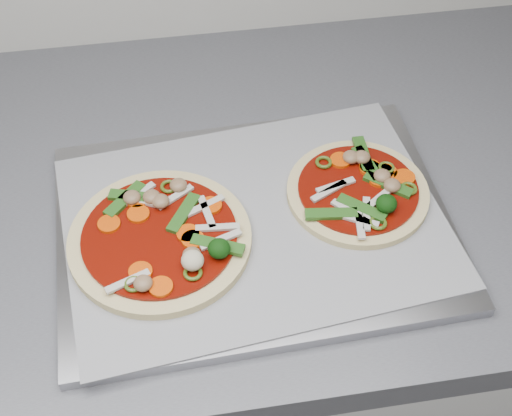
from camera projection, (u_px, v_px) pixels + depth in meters
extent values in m
cube|color=#9A999F|center=(254.00, 225.00, 0.81)|extent=(0.45, 0.34, 0.01)
cube|color=gray|center=(254.00, 221.00, 0.80)|extent=(0.45, 0.35, 0.00)
cylinder|color=beige|center=(160.00, 240.00, 0.77)|extent=(0.21, 0.21, 0.01)
cylinder|color=maroon|center=(159.00, 235.00, 0.77)|extent=(0.17, 0.17, 0.00)
cylinder|color=#F05800|center=(137.00, 200.00, 0.80)|extent=(0.03, 0.03, 0.00)
cube|color=beige|center=(137.00, 195.00, 0.80)|extent=(0.04, 0.03, 0.00)
cube|color=#2F5C1C|center=(184.00, 213.00, 0.78)|extent=(0.04, 0.06, 0.00)
ellipsoid|color=brown|center=(152.00, 197.00, 0.79)|extent=(0.02, 0.02, 0.01)
torus|color=#3F5516|center=(169.00, 186.00, 0.81)|extent=(0.02, 0.02, 0.00)
cube|color=beige|center=(128.00, 282.00, 0.72)|extent=(0.05, 0.02, 0.00)
cube|color=beige|center=(175.00, 197.00, 0.80)|extent=(0.04, 0.03, 0.00)
ellipsoid|color=beige|center=(192.00, 261.00, 0.73)|extent=(0.03, 0.03, 0.02)
torus|color=#3F5516|center=(222.00, 248.00, 0.75)|extent=(0.03, 0.03, 0.00)
ellipsoid|color=#113B0C|center=(219.00, 249.00, 0.74)|extent=(0.03, 0.03, 0.02)
cube|color=beige|center=(221.00, 240.00, 0.76)|extent=(0.05, 0.02, 0.00)
cylinder|color=#F05800|center=(141.00, 272.00, 0.73)|extent=(0.03, 0.03, 0.00)
cylinder|color=#F05800|center=(193.00, 240.00, 0.76)|extent=(0.03, 0.03, 0.00)
ellipsoid|color=brown|center=(192.00, 255.00, 0.74)|extent=(0.03, 0.03, 0.01)
cube|color=#2F5C1C|center=(218.00, 245.00, 0.75)|extent=(0.06, 0.04, 0.00)
cube|color=#2F5C1C|center=(134.00, 197.00, 0.80)|extent=(0.06, 0.03, 0.00)
ellipsoid|color=brown|center=(143.00, 283.00, 0.72)|extent=(0.02, 0.02, 0.01)
cube|color=beige|center=(141.00, 201.00, 0.80)|extent=(0.05, 0.03, 0.00)
torus|color=#3F5516|center=(134.00, 284.00, 0.72)|extent=(0.02, 0.02, 0.00)
cube|color=beige|center=(205.00, 206.00, 0.79)|extent=(0.05, 0.03, 0.00)
cylinder|color=#F05800|center=(188.00, 234.00, 0.76)|extent=(0.03, 0.03, 0.00)
cube|color=beige|center=(218.00, 227.00, 0.77)|extent=(0.05, 0.01, 0.00)
cube|color=beige|center=(207.00, 212.00, 0.78)|extent=(0.02, 0.05, 0.00)
cylinder|color=#F05800|center=(109.00, 224.00, 0.77)|extent=(0.04, 0.04, 0.00)
cylinder|color=#F05800|center=(161.00, 287.00, 0.72)|extent=(0.04, 0.04, 0.00)
cube|color=#2F5C1C|center=(125.00, 199.00, 0.80)|extent=(0.05, 0.05, 0.00)
ellipsoid|color=brown|center=(161.00, 201.00, 0.79)|extent=(0.03, 0.03, 0.01)
ellipsoid|color=brown|center=(178.00, 185.00, 0.81)|extent=(0.03, 0.03, 0.01)
ellipsoid|color=brown|center=(132.00, 197.00, 0.79)|extent=(0.03, 0.03, 0.01)
torus|color=#3F5516|center=(193.00, 273.00, 0.73)|extent=(0.02, 0.02, 0.00)
cylinder|color=#F05800|center=(138.00, 214.00, 0.78)|extent=(0.03, 0.03, 0.00)
cylinder|color=#F05800|center=(211.00, 205.00, 0.79)|extent=(0.04, 0.04, 0.00)
cylinder|color=beige|center=(358.00, 192.00, 0.82)|extent=(0.18, 0.18, 0.01)
cylinder|color=maroon|center=(358.00, 189.00, 0.82)|extent=(0.15, 0.15, 0.00)
cube|color=beige|center=(336.00, 186.00, 0.81)|extent=(0.05, 0.02, 0.00)
cube|color=#2F5C1C|center=(388.00, 185.00, 0.81)|extent=(0.05, 0.05, 0.00)
cylinder|color=#F05800|center=(379.00, 179.00, 0.82)|extent=(0.03, 0.03, 0.00)
cylinder|color=#F05800|center=(340.00, 160.00, 0.84)|extent=(0.03, 0.03, 0.00)
cube|color=beige|center=(329.00, 191.00, 0.81)|extent=(0.05, 0.03, 0.00)
cylinder|color=#F05800|center=(404.00, 177.00, 0.82)|extent=(0.03, 0.03, 0.00)
cube|color=beige|center=(350.00, 212.00, 0.79)|extent=(0.04, 0.04, 0.00)
cylinder|color=#F05800|center=(370.00, 168.00, 0.83)|extent=(0.04, 0.04, 0.00)
cube|color=beige|center=(378.00, 199.00, 0.80)|extent=(0.04, 0.03, 0.00)
cube|color=beige|center=(359.00, 222.00, 0.78)|extent=(0.01, 0.05, 0.00)
cube|color=#2F5C1C|center=(331.00, 214.00, 0.79)|extent=(0.06, 0.02, 0.00)
cylinder|color=#F05800|center=(383.00, 172.00, 0.83)|extent=(0.03, 0.03, 0.00)
ellipsoid|color=brown|center=(382.00, 176.00, 0.82)|extent=(0.03, 0.03, 0.01)
cube|color=#2F5C1C|center=(363.00, 154.00, 0.85)|extent=(0.02, 0.06, 0.00)
torus|color=#3F5516|center=(324.00, 162.00, 0.84)|extent=(0.03, 0.03, 0.00)
torus|color=#3F5516|center=(408.00, 189.00, 0.81)|extent=(0.03, 0.03, 0.00)
ellipsoid|color=#113B0C|center=(386.00, 204.00, 0.79)|extent=(0.03, 0.03, 0.02)
cylinder|color=#F05800|center=(370.00, 167.00, 0.83)|extent=(0.03, 0.03, 0.00)
cube|color=beige|center=(357.00, 220.00, 0.78)|extent=(0.05, 0.03, 0.00)
cube|color=#2F5C1C|center=(367.00, 164.00, 0.84)|extent=(0.03, 0.06, 0.00)
cube|color=beige|center=(367.00, 214.00, 0.79)|extent=(0.02, 0.05, 0.00)
ellipsoid|color=brown|center=(392.00, 185.00, 0.81)|extent=(0.02, 0.02, 0.01)
torus|color=#3F5516|center=(378.00, 223.00, 0.78)|extent=(0.03, 0.03, 0.00)
ellipsoid|color=brown|center=(362.00, 157.00, 0.84)|extent=(0.03, 0.03, 0.01)
torus|color=#3F5516|center=(386.00, 168.00, 0.83)|extent=(0.03, 0.03, 0.00)
cylinder|color=#F05800|center=(386.00, 172.00, 0.83)|extent=(0.04, 0.04, 0.00)
cube|color=#2F5C1C|center=(362.00, 208.00, 0.79)|extent=(0.05, 0.05, 0.00)
ellipsoid|color=brown|center=(351.00, 157.00, 0.84)|extent=(0.03, 0.03, 0.01)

